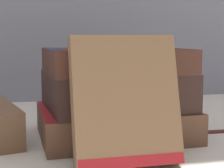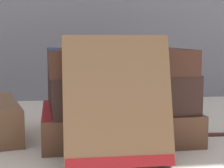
% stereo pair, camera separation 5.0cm
% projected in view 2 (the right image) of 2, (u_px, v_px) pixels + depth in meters
% --- Properties ---
extents(ground_plane, '(3.00, 3.00, 0.00)m').
position_uv_depth(ground_plane, '(129.00, 143.00, 0.50)').
color(ground_plane, beige).
extents(book_flat_bottom, '(0.21, 0.16, 0.04)m').
position_uv_depth(book_flat_bottom, '(113.00, 122.00, 0.53)').
color(book_flat_bottom, brown).
rests_on(book_flat_bottom, ground_plane).
extents(book_flat_middle, '(0.20, 0.17, 0.05)m').
position_uv_depth(book_flat_middle, '(114.00, 90.00, 0.52)').
color(book_flat_middle, '#331E19').
rests_on(book_flat_middle, book_flat_bottom).
extents(book_flat_top, '(0.19, 0.15, 0.03)m').
position_uv_depth(book_flat_top, '(113.00, 61.00, 0.50)').
color(book_flat_top, '#422319').
rests_on(book_flat_top, book_flat_middle).
extents(book_leaning_front, '(0.12, 0.06, 0.14)m').
position_uv_depth(book_leaning_front, '(117.00, 106.00, 0.40)').
color(book_leaning_front, brown).
rests_on(book_leaning_front, ground_plane).
extents(pocket_watch, '(0.05, 0.05, 0.01)m').
position_uv_depth(pocket_watch, '(129.00, 47.00, 0.50)').
color(pocket_watch, silver).
rests_on(pocket_watch, book_flat_top).
extents(fountain_pen, '(0.12, 0.02, 0.01)m').
position_uv_depth(fountain_pen, '(217.00, 133.00, 0.53)').
color(fountain_pen, '#471E19').
rests_on(fountain_pen, ground_plane).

